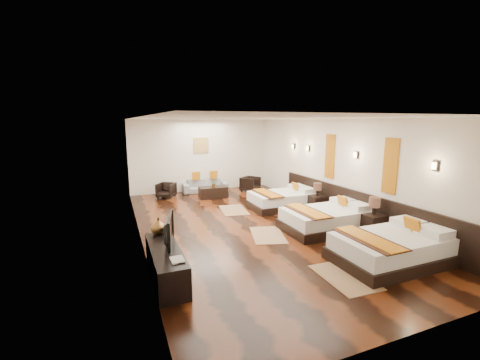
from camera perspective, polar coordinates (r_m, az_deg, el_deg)
name	(u,v)px	position (r m, az deg, el deg)	size (l,w,h in m)	color
floor	(250,226)	(8.40, 1.74, -8.29)	(5.50, 9.50, 0.01)	black
ceiling	(250,118)	(7.95, 1.85, 11.19)	(5.50, 9.50, 0.01)	white
back_wall	(201,155)	(12.51, -7.07, 4.47)	(5.50, 0.01, 2.80)	silver
left_wall	(138,181)	(7.40, -18.08, -0.19)	(0.01, 9.50, 2.80)	silver
right_wall	(337,168)	(9.49, 17.17, 2.15)	(0.01, 9.50, 2.80)	silver
headboard_panel	(353,206)	(9.06, 19.83, -4.54)	(0.08, 6.60, 0.90)	black
bed_near	(392,248)	(6.92, 25.91, -11.04)	(2.22, 1.39, 0.85)	black
bed_mid	(327,219)	(8.32, 15.50, -6.81)	(2.18, 1.37, 0.83)	black
bed_far	(283,200)	(10.10, 7.81, -3.54)	(2.06, 1.29, 0.79)	black
nightstand_a	(373,222)	(8.23, 23.02, -7.11)	(0.48, 0.48, 0.95)	black
nightstand_b	(317,202)	(9.87, 13.80, -3.82)	(0.45, 0.45, 0.89)	black
jute_mat_near	(344,277)	(6.09, 18.45, -16.41)	(0.75, 1.20, 0.01)	#95704C
jute_mat_mid	(268,235)	(7.75, 5.07, -9.92)	(0.75, 1.20, 0.01)	#95704C
jute_mat_far	(234,210)	(9.80, -1.16, -5.47)	(0.75, 1.20, 0.01)	#95704C
tv_console	(166,263)	(5.81, -13.33, -14.55)	(0.50, 1.80, 0.55)	black
tv	(165,230)	(5.83, -13.42, -8.80)	(0.90, 0.12, 0.52)	black
book	(171,261)	(5.19, -12.48, -14.17)	(0.21, 0.28, 0.03)	black
figurine	(158,226)	(6.38, -14.61, -8.07)	(0.31, 0.31, 0.33)	brown
sofa	(205,185)	(12.34, -6.35, -0.98)	(1.74, 0.68, 0.51)	gray
armchair_left	(166,190)	(11.63, -13.27, -1.84)	(0.58, 0.59, 0.54)	black
armchair_right	(250,184)	(12.32, 1.90, -0.76)	(0.63, 0.65, 0.59)	black
coffee_table	(213,192)	(11.37, -4.90, -2.23)	(1.00, 0.50, 0.40)	black
table_plant	(214,184)	(11.23, -4.77, -0.65)	(0.24, 0.21, 0.27)	#2D5A1E
orange_panel_a	(390,166)	(8.08, 25.68, 2.31)	(0.04, 0.40, 1.30)	#D86014
orange_panel_b	(330,156)	(9.68, 16.05, 4.15)	(0.04, 0.40, 1.30)	#D86014
sconce_near	(435,166)	(7.35, 31.95, 2.22)	(0.07, 0.12, 0.18)	black
sconce_mid	(356,155)	(8.81, 20.37, 4.29)	(0.07, 0.12, 0.18)	black
sconce_far	(308,148)	(10.53, 12.29, 5.63)	(0.07, 0.12, 0.18)	black
sconce_lounge	(294,146)	(11.28, 9.71, 6.04)	(0.07, 0.12, 0.18)	black
gold_artwork	(201,145)	(12.45, -7.09, 6.29)	(0.60, 0.04, 0.60)	#AD873F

